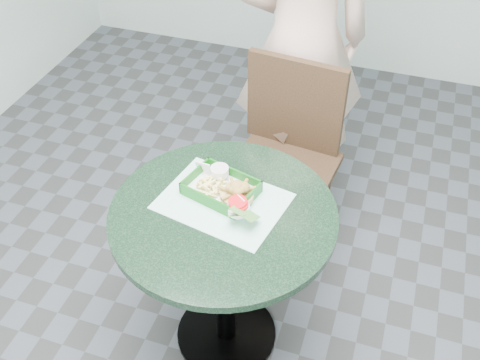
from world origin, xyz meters
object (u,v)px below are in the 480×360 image
(crab_sandwich, at_px, (239,192))
(dining_chair, at_px, (287,147))
(sauce_ramekin, at_px, (215,176))
(cafe_table, at_px, (224,247))
(diner_person, at_px, (305,5))
(food_basket, at_px, (221,194))

(crab_sandwich, bearing_deg, dining_chair, 87.95)
(crab_sandwich, xyz_separation_m, sauce_ramekin, (-0.11, 0.05, 0.00))
(cafe_table, distance_m, crab_sandwich, 0.24)
(diner_person, distance_m, crab_sandwich, 1.01)
(food_basket, distance_m, crab_sandwich, 0.08)
(cafe_table, relative_size, sauce_ramekin, 12.18)
(food_basket, relative_size, sauce_ramekin, 3.67)
(dining_chair, distance_m, crab_sandwich, 0.69)
(crab_sandwich, distance_m, sauce_ramekin, 0.12)
(crab_sandwich, bearing_deg, sauce_ramekin, 155.43)
(food_basket, bearing_deg, diner_person, 86.35)
(diner_person, bearing_deg, crab_sandwich, 67.24)
(dining_chair, relative_size, food_basket, 3.78)
(dining_chair, distance_m, food_basket, 0.69)
(cafe_table, height_order, crab_sandwich, crab_sandwich)
(diner_person, bearing_deg, food_basket, 63.01)
(diner_person, relative_size, sauce_ramekin, 32.41)
(cafe_table, xyz_separation_m, sauce_ramekin, (-0.08, 0.14, 0.22))
(cafe_table, bearing_deg, crab_sandwich, 69.90)
(food_basket, xyz_separation_m, sauce_ramekin, (-0.04, 0.05, 0.04))
(diner_person, height_order, sauce_ramekin, diner_person)
(dining_chair, bearing_deg, food_basket, -91.88)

